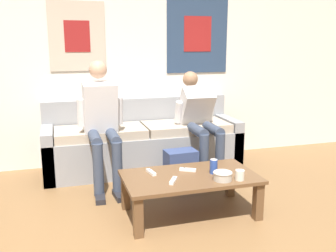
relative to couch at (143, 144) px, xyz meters
name	(u,v)px	position (x,y,z in m)	size (l,w,h in m)	color
wall_back	(125,57)	(-0.12, 0.36, 0.99)	(10.00, 0.07, 2.55)	white
couch	(143,144)	(0.00, 0.00, 0.00)	(2.23, 0.70, 0.79)	gray
coffee_table	(190,181)	(0.11, -1.31, 0.00)	(1.12, 0.63, 0.35)	brown
person_seated_adult	(102,119)	(-0.51, -0.38, 0.39)	(0.47, 0.80, 1.27)	#384256
person_seated_teen	(199,118)	(0.58, -0.31, 0.34)	(0.47, 0.97, 1.12)	#384256
backpack	(181,169)	(0.24, -0.69, -0.11)	(0.33, 0.25, 0.38)	navy
ceramic_bowl	(223,175)	(0.32, -1.49, 0.10)	(0.16, 0.16, 0.07)	#B7B2A8
pillar_candle	(240,175)	(0.46, -1.53, 0.10)	(0.07, 0.07, 0.10)	silver
drink_can_blue	(214,166)	(0.32, -1.32, 0.12)	(0.07, 0.07, 0.12)	#28479E
game_controller_near_left	(173,181)	(-0.08, -1.42, 0.07)	(0.10, 0.14, 0.03)	white
game_controller_near_right	(151,172)	(-0.20, -1.17, 0.07)	(0.06, 0.15, 0.03)	white
game_controller_far_center	(188,170)	(0.12, -1.20, 0.07)	(0.14, 0.10, 0.03)	white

